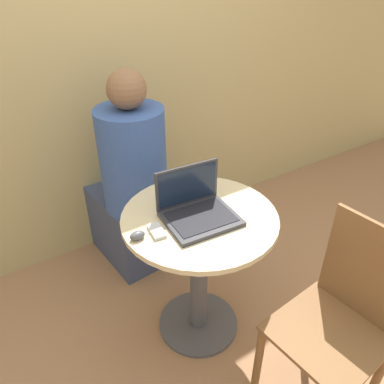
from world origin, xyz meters
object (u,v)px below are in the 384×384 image
(laptop, at_px, (197,209))
(chair_empty, at_px, (339,322))
(cell_phone, at_px, (157,231))
(person_seated, at_px, (131,191))

(laptop, height_order, chair_empty, laptop)
(laptop, bearing_deg, chair_empty, -63.73)
(cell_phone, height_order, chair_empty, chair_empty)
(laptop, height_order, cell_phone, laptop)
(laptop, xyz_separation_m, person_seated, (-0.03, 0.67, -0.26))
(chair_empty, bearing_deg, cell_phone, 130.14)
(laptop, bearing_deg, person_seated, 92.69)
(laptop, height_order, person_seated, person_seated)
(chair_empty, height_order, person_seated, person_seated)
(laptop, bearing_deg, cell_phone, -178.05)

